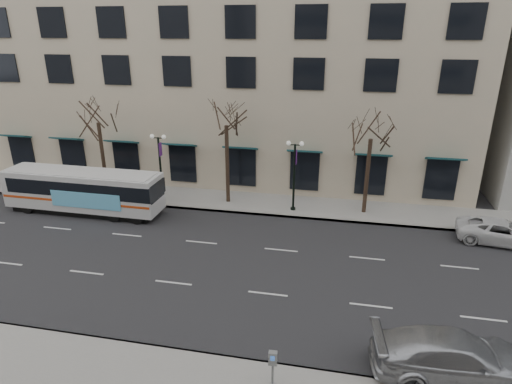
% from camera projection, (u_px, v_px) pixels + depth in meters
% --- Properties ---
extents(ground, '(160.00, 160.00, 0.00)m').
position_uv_depth(ground, '(189.00, 261.00, 24.37)').
color(ground, black).
rests_on(ground, ground).
extents(sidewalk_far, '(80.00, 4.00, 0.15)m').
position_uv_depth(sidewalk_far, '(294.00, 206.00, 31.66)').
color(sidewalk_far, gray).
rests_on(sidewalk_far, ground).
extents(building_hotel, '(40.00, 20.00, 24.00)m').
position_uv_depth(building_hotel, '(238.00, 33.00, 39.65)').
color(building_hotel, beige).
rests_on(building_hotel, ground).
extents(tree_far_left, '(3.60, 3.60, 8.34)m').
position_uv_depth(tree_far_left, '(97.00, 110.00, 31.87)').
color(tree_far_left, black).
rests_on(tree_far_left, ground).
extents(tree_far_mid, '(3.60, 3.60, 8.55)m').
position_uv_depth(tree_far_mid, '(226.00, 112.00, 29.95)').
color(tree_far_mid, black).
rests_on(tree_far_mid, ground).
extents(tree_far_right, '(3.60, 3.60, 8.06)m').
position_uv_depth(tree_far_right, '(372.00, 125.00, 28.27)').
color(tree_far_right, black).
rests_on(tree_far_right, ground).
extents(lamp_post_left, '(1.22, 0.45, 5.21)m').
position_uv_depth(lamp_post_left, '(160.00, 164.00, 31.74)').
color(lamp_post_left, black).
rests_on(lamp_post_left, ground).
extents(lamp_post_right, '(1.22, 0.45, 5.21)m').
position_uv_depth(lamp_post_right, '(294.00, 173.00, 29.90)').
color(lamp_post_right, black).
rests_on(lamp_post_right, ground).
extents(city_bus, '(11.41, 2.66, 3.08)m').
position_uv_depth(city_bus, '(84.00, 190.00, 30.25)').
color(city_bus, silver).
rests_on(city_bus, ground).
extents(silver_car, '(6.37, 3.11, 1.79)m').
position_uv_depth(silver_car, '(454.00, 357.00, 16.02)').
color(silver_car, '#ABAEB3').
rests_on(silver_car, ground).
extents(white_pickup, '(5.47, 3.08, 1.44)m').
position_uv_depth(white_pickup, '(502.00, 232.00, 26.22)').
color(white_pickup, silver).
rests_on(white_pickup, ground).
extents(pay_station, '(0.32, 0.22, 1.44)m').
position_uv_depth(pay_station, '(273.00, 361.00, 15.41)').
color(pay_station, gray).
rests_on(pay_station, sidewalk_near).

